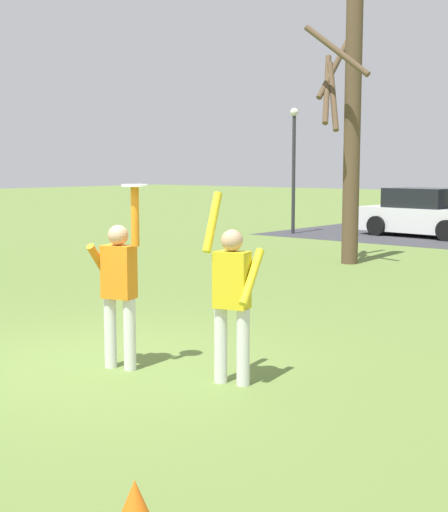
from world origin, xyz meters
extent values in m
plane|color=olive|center=(0.00, 0.00, 0.00)|extent=(120.00, 120.00, 0.00)
cylinder|color=silver|center=(0.16, 0.00, 0.41)|extent=(0.14, 0.14, 0.82)
cylinder|color=silver|center=(0.41, 0.07, 0.41)|extent=(0.14, 0.14, 0.82)
cube|color=orange|center=(0.29, 0.03, 1.12)|extent=(0.41, 0.31, 0.60)
sphere|color=tan|center=(0.29, 0.03, 1.53)|extent=(0.23, 0.23, 0.23)
cylinder|color=orange|center=(0.07, -0.03, 1.17)|extent=(0.20, 0.48, 0.58)
cylinder|color=orange|center=(0.51, 0.09, 1.75)|extent=(0.09, 0.09, 0.66)
cylinder|color=silver|center=(1.76, 0.44, 0.41)|extent=(0.14, 0.14, 0.82)
cylinder|color=silver|center=(1.51, 0.37, 0.41)|extent=(0.14, 0.14, 0.82)
cube|color=gold|center=(1.63, 0.41, 1.12)|extent=(0.41, 0.31, 0.60)
sphere|color=tan|center=(1.63, 0.41, 1.53)|extent=(0.23, 0.23, 0.23)
cylinder|color=gold|center=(1.85, 0.47, 1.17)|extent=(0.20, 0.48, 0.58)
cylinder|color=gold|center=(1.42, 0.35, 1.72)|extent=(0.16, 0.35, 0.65)
cylinder|color=white|center=(0.51, 0.09, 2.09)|extent=(0.28, 0.28, 0.02)
cube|color=white|center=(-3.85, 17.09, 0.55)|extent=(4.25, 2.17, 0.80)
cube|color=black|center=(-4.00, 17.11, 1.27)|extent=(2.24, 1.83, 0.64)
cylinder|color=black|center=(-2.67, 16.07, 0.33)|extent=(0.68, 0.28, 0.66)
cylinder|color=black|center=(-5.03, 18.12, 0.33)|extent=(0.68, 0.28, 0.66)
cylinder|color=black|center=(-5.20, 16.30, 0.33)|extent=(0.68, 0.28, 0.66)
cylinder|color=brown|center=(-2.32, 9.62, 3.15)|extent=(0.39, 0.39, 6.29)
cylinder|color=brown|center=(-2.84, 9.32, 4.09)|extent=(0.77, 1.21, 1.73)
cylinder|color=brown|center=(-2.67, 9.31, 3.92)|extent=(0.80, 0.87, 1.68)
cylinder|color=brown|center=(-2.88, 9.65, 4.58)|extent=(0.21, 1.23, 1.49)
cylinder|color=brown|center=(-2.30, 8.82, 4.86)|extent=(1.67, 0.18, 1.28)
cylinder|color=#2D2D33|center=(-7.76, 15.12, 2.00)|extent=(0.12, 0.12, 4.00)
sphere|color=silver|center=(-7.76, 15.12, 4.12)|extent=(0.28, 0.28, 0.28)
cone|color=orange|center=(3.12, -2.37, 0.16)|extent=(0.26, 0.26, 0.32)
camera|label=1|loc=(6.38, -5.35, 2.30)|focal=50.64mm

